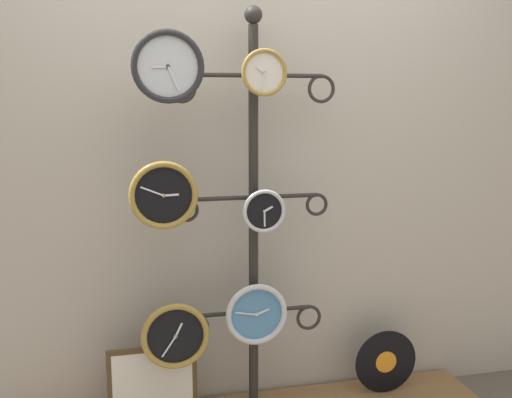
{
  "coord_description": "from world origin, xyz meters",
  "views": [
    {
      "loc": [
        -0.62,
        -2.2,
        1.51
      ],
      "look_at": [
        0.0,
        0.36,
        1.07
      ],
      "focal_mm": 42.0,
      "sensor_mm": 36.0,
      "label": 1
    }
  ],
  "objects_px": {
    "display_stand": "(253,262)",
    "clock_top_center": "(264,73)",
    "clock_middle_center": "(264,211)",
    "clock_bottom_center": "(256,314)",
    "clock_top_left": "(168,67)",
    "clock_bottom_left": "(175,336)",
    "clock_middle_left": "(164,195)",
    "vinyl_record": "(386,362)",
    "picture_frame": "(153,384)"
  },
  "relations": [
    {
      "from": "display_stand",
      "to": "clock_top_center",
      "type": "distance_m",
      "value": 0.86
    },
    {
      "from": "clock_top_center",
      "to": "clock_middle_center",
      "type": "distance_m",
      "value": 0.6
    },
    {
      "from": "clock_bottom_center",
      "to": "clock_top_left",
      "type": "bearing_deg",
      "value": -176.25
    },
    {
      "from": "clock_bottom_left",
      "to": "clock_middle_left",
      "type": "bearing_deg",
      "value": 175.8
    },
    {
      "from": "clock_bottom_left",
      "to": "vinyl_record",
      "type": "height_order",
      "value": "clock_bottom_left"
    },
    {
      "from": "clock_middle_center",
      "to": "picture_frame",
      "type": "xyz_separation_m",
      "value": [
        -0.5,
        0.06,
        -0.79
      ]
    },
    {
      "from": "clock_middle_center",
      "to": "clock_bottom_center",
      "type": "xyz_separation_m",
      "value": [
        -0.03,
        0.02,
        -0.48
      ]
    },
    {
      "from": "clock_top_center",
      "to": "clock_bottom_center",
      "type": "distance_m",
      "value": 1.08
    },
    {
      "from": "clock_top_left",
      "to": "picture_frame",
      "type": "xyz_separation_m",
      "value": [
        -0.1,
        0.07,
        -1.41
      ]
    },
    {
      "from": "clock_middle_center",
      "to": "clock_bottom_center",
      "type": "height_order",
      "value": "clock_middle_center"
    },
    {
      "from": "clock_middle_left",
      "to": "clock_middle_center",
      "type": "relative_size",
      "value": 1.5
    },
    {
      "from": "clock_top_left",
      "to": "vinyl_record",
      "type": "relative_size",
      "value": 0.93
    },
    {
      "from": "clock_top_left",
      "to": "clock_middle_center",
      "type": "bearing_deg",
      "value": 1.25
    },
    {
      "from": "clock_top_left",
      "to": "vinyl_record",
      "type": "distance_m",
      "value": 1.77
    },
    {
      "from": "display_stand",
      "to": "clock_bottom_center",
      "type": "bearing_deg",
      "value": -94.26
    },
    {
      "from": "clock_middle_left",
      "to": "clock_bottom_center",
      "type": "bearing_deg",
      "value": 3.31
    },
    {
      "from": "clock_top_left",
      "to": "vinyl_record",
      "type": "height_order",
      "value": "clock_top_left"
    },
    {
      "from": "display_stand",
      "to": "clock_bottom_left",
      "type": "distance_m",
      "value": 0.48
    },
    {
      "from": "display_stand",
      "to": "clock_middle_left",
      "type": "xyz_separation_m",
      "value": [
        -0.41,
        -0.11,
        0.35
      ]
    },
    {
      "from": "clock_middle_left",
      "to": "picture_frame",
      "type": "relative_size",
      "value": 0.73
    },
    {
      "from": "clock_middle_center",
      "to": "vinyl_record",
      "type": "xyz_separation_m",
      "value": [
        0.64,
        0.06,
        -0.8
      ]
    },
    {
      "from": "display_stand",
      "to": "clock_top_left",
      "type": "height_order",
      "value": "display_stand"
    },
    {
      "from": "clock_middle_center",
      "to": "picture_frame",
      "type": "bearing_deg",
      "value": 173.13
    },
    {
      "from": "clock_top_left",
      "to": "clock_bottom_left",
      "type": "xyz_separation_m",
      "value": [
        0.0,
        -0.0,
        -1.16
      ]
    },
    {
      "from": "clock_middle_center",
      "to": "vinyl_record",
      "type": "distance_m",
      "value": 1.03
    },
    {
      "from": "display_stand",
      "to": "picture_frame",
      "type": "height_order",
      "value": "display_stand"
    },
    {
      "from": "display_stand",
      "to": "vinyl_record",
      "type": "xyz_separation_m",
      "value": [
        0.67,
        -0.04,
        -0.55
      ]
    },
    {
      "from": "clock_top_center",
      "to": "display_stand",
      "type": "bearing_deg",
      "value": 106.61
    },
    {
      "from": "clock_top_left",
      "to": "picture_frame",
      "type": "relative_size",
      "value": 0.74
    },
    {
      "from": "clock_top_center",
      "to": "clock_bottom_center",
      "type": "xyz_separation_m",
      "value": [
        -0.03,
        0.01,
        -1.08
      ]
    },
    {
      "from": "clock_bottom_left",
      "to": "picture_frame",
      "type": "bearing_deg",
      "value": 144.67
    },
    {
      "from": "clock_bottom_center",
      "to": "clock_middle_left",
      "type": "bearing_deg",
      "value": -176.69
    },
    {
      "from": "display_stand",
      "to": "clock_top_left",
      "type": "bearing_deg",
      "value": -164.4
    },
    {
      "from": "display_stand",
      "to": "clock_middle_center",
      "type": "relative_size",
      "value": 9.84
    },
    {
      "from": "clock_top_left",
      "to": "clock_middle_center",
      "type": "xyz_separation_m",
      "value": [
        0.41,
        0.01,
        -0.62
      ]
    },
    {
      "from": "clock_middle_left",
      "to": "clock_middle_center",
      "type": "distance_m",
      "value": 0.45
    },
    {
      "from": "clock_middle_left",
      "to": "clock_middle_center",
      "type": "xyz_separation_m",
      "value": [
        0.44,
        0.01,
        -0.09
      ]
    },
    {
      "from": "clock_top_center",
      "to": "clock_bottom_center",
      "type": "relative_size",
      "value": 0.7
    },
    {
      "from": "clock_top_left",
      "to": "clock_top_center",
      "type": "xyz_separation_m",
      "value": [
        0.41,
        0.02,
        -0.02
      ]
    },
    {
      "from": "vinyl_record",
      "to": "clock_middle_center",
      "type": "bearing_deg",
      "value": -174.77
    },
    {
      "from": "clock_middle_left",
      "to": "vinyl_record",
      "type": "relative_size",
      "value": 0.9
    },
    {
      "from": "display_stand",
      "to": "clock_bottom_left",
      "type": "relative_size",
      "value": 6.35
    },
    {
      "from": "clock_middle_center",
      "to": "vinyl_record",
      "type": "relative_size",
      "value": 0.6
    },
    {
      "from": "clock_middle_left",
      "to": "clock_bottom_center",
      "type": "xyz_separation_m",
      "value": [
        0.41,
        0.02,
        -0.57
      ]
    },
    {
      "from": "clock_top_left",
      "to": "clock_bottom_left",
      "type": "relative_size",
      "value": 0.99
    },
    {
      "from": "vinyl_record",
      "to": "picture_frame",
      "type": "height_order",
      "value": "picture_frame"
    },
    {
      "from": "clock_bottom_left",
      "to": "clock_bottom_center",
      "type": "bearing_deg",
      "value": 4.02
    },
    {
      "from": "clock_middle_center",
      "to": "clock_bottom_left",
      "type": "bearing_deg",
      "value": -178.53
    },
    {
      "from": "picture_frame",
      "to": "clock_top_left",
      "type": "bearing_deg",
      "value": -36.13
    },
    {
      "from": "display_stand",
      "to": "picture_frame",
      "type": "bearing_deg",
      "value": -175.5
    }
  ]
}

